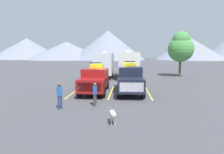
{
  "coord_description": "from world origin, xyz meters",
  "views": [
    {
      "loc": [
        1.32,
        -15.85,
        3.38
      ],
      "look_at": [
        0.0,
        1.07,
        1.2
      ],
      "focal_mm": 29.95,
      "sensor_mm": 36.0,
      "label": 1
    }
  ],
  "objects_px": {
    "person_a": "(60,94)",
    "person_b": "(95,93)",
    "pickup_truck_b": "(130,78)",
    "pickup_truck_a": "(95,79)",
    "camper_trailer_b": "(128,63)",
    "dog": "(113,115)",
    "camper_trailer_a": "(104,63)"
  },
  "relations": [
    {
      "from": "camper_trailer_a",
      "to": "pickup_truck_b",
      "type": "bearing_deg",
      "value": -71.34
    },
    {
      "from": "pickup_truck_a",
      "to": "person_a",
      "type": "distance_m",
      "value": 5.3
    },
    {
      "from": "camper_trailer_b",
      "to": "person_a",
      "type": "distance_m",
      "value": 15.51
    },
    {
      "from": "pickup_truck_a",
      "to": "camper_trailer_b",
      "type": "relative_size",
      "value": 0.63
    },
    {
      "from": "pickup_truck_a",
      "to": "person_a",
      "type": "relative_size",
      "value": 3.33
    },
    {
      "from": "pickup_truck_b",
      "to": "camper_trailer_b",
      "type": "bearing_deg",
      "value": 90.33
    },
    {
      "from": "camper_trailer_b",
      "to": "dog",
      "type": "relative_size",
      "value": 9.09
    },
    {
      "from": "person_b",
      "to": "dog",
      "type": "bearing_deg",
      "value": -65.25
    },
    {
      "from": "camper_trailer_b",
      "to": "pickup_truck_a",
      "type": "bearing_deg",
      "value": -106.91
    },
    {
      "from": "camper_trailer_a",
      "to": "person_a",
      "type": "relative_size",
      "value": 4.76
    },
    {
      "from": "camper_trailer_a",
      "to": "person_b",
      "type": "relative_size",
      "value": 5.09
    },
    {
      "from": "camper_trailer_b",
      "to": "person_b",
      "type": "distance_m",
      "value": 14.31
    },
    {
      "from": "person_b",
      "to": "person_a",
      "type": "bearing_deg",
      "value": -158.67
    },
    {
      "from": "pickup_truck_b",
      "to": "dog",
      "type": "height_order",
      "value": "pickup_truck_b"
    },
    {
      "from": "pickup_truck_b",
      "to": "person_b",
      "type": "bearing_deg",
      "value": -116.91
    },
    {
      "from": "pickup_truck_b",
      "to": "person_b",
      "type": "distance_m",
      "value": 5.08
    },
    {
      "from": "pickup_truck_b",
      "to": "camper_trailer_a",
      "type": "xyz_separation_m",
      "value": [
        -3.42,
        10.13,
        0.68
      ]
    },
    {
      "from": "pickup_truck_a",
      "to": "pickup_truck_b",
      "type": "relative_size",
      "value": 0.94
    },
    {
      "from": "pickup_truck_a",
      "to": "dog",
      "type": "bearing_deg",
      "value": -74.04
    },
    {
      "from": "pickup_truck_a",
      "to": "camper_trailer_b",
      "type": "bearing_deg",
      "value": 73.09
    },
    {
      "from": "pickup_truck_a",
      "to": "person_b",
      "type": "distance_m",
      "value": 4.42
    },
    {
      "from": "pickup_truck_a",
      "to": "person_b",
      "type": "relative_size",
      "value": 3.56
    },
    {
      "from": "camper_trailer_b",
      "to": "dog",
      "type": "xyz_separation_m",
      "value": [
        -0.87,
        -17.06,
        -1.54
      ]
    },
    {
      "from": "camper_trailer_a",
      "to": "person_a",
      "type": "height_order",
      "value": "camper_trailer_a"
    },
    {
      "from": "person_a",
      "to": "person_b",
      "type": "bearing_deg",
      "value": 21.33
    },
    {
      "from": "pickup_truck_a",
      "to": "camper_trailer_a",
      "type": "distance_m",
      "value": 10.33
    },
    {
      "from": "camper_trailer_b",
      "to": "person_a",
      "type": "relative_size",
      "value": 5.28
    },
    {
      "from": "pickup_truck_a",
      "to": "person_a",
      "type": "xyz_separation_m",
      "value": [
        -1.29,
        -5.14,
        -0.23
      ]
    },
    {
      "from": "person_b",
      "to": "pickup_truck_a",
      "type": "bearing_deg",
      "value": 99.47
    },
    {
      "from": "dog",
      "to": "pickup_truck_b",
      "type": "bearing_deg",
      "value": 82.95
    },
    {
      "from": "pickup_truck_a",
      "to": "camper_trailer_b",
      "type": "distance_m",
      "value": 10.22
    },
    {
      "from": "person_a",
      "to": "person_b",
      "type": "distance_m",
      "value": 2.16
    }
  ]
}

